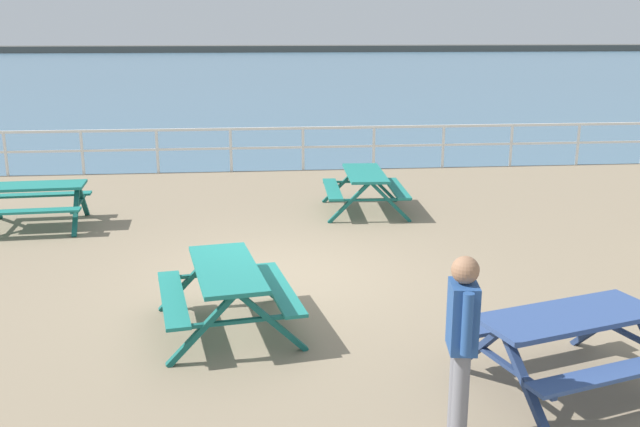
# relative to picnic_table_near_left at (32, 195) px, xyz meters

# --- Properties ---
(ground_plane) EXTENTS (30.00, 24.00, 0.20)m
(ground_plane) POSITION_rel_picnic_table_near_left_xyz_m (4.25, -3.04, -0.68)
(ground_plane) COLOR gray
(sea_band) EXTENTS (142.00, 90.00, 0.01)m
(sea_band) POSITION_rel_picnic_table_near_left_xyz_m (4.25, 49.71, -0.58)
(sea_band) COLOR #476B84
(sea_band) RESTS_ON ground
(distant_shoreline) EXTENTS (142.00, 6.00, 1.80)m
(distant_shoreline) POSITION_rel_picnic_table_near_left_xyz_m (4.25, 92.71, -0.58)
(distant_shoreline) COLOR #4C4C47
(distant_shoreline) RESTS_ON ground
(seaward_railing) EXTENTS (23.07, 0.07, 1.08)m
(seaward_railing) POSITION_rel_picnic_table_near_left_xyz_m (4.25, 4.71, 0.16)
(seaward_railing) COLOR white
(seaward_railing) RESTS_ON ground
(picnic_table_near_left) EXTENTS (1.89, 1.64, 0.80)m
(picnic_table_near_left) POSITION_rel_picnic_table_near_left_xyz_m (0.00, 0.00, 0.00)
(picnic_table_near_left) COLOR #1E7A70
(picnic_table_near_left) RESTS_ON ground
(picnic_table_near_right) EXTENTS (1.61, 1.86, 0.80)m
(picnic_table_near_right) POSITION_rel_picnic_table_near_left_xyz_m (6.00, 0.52, 0.00)
(picnic_table_near_right) COLOR #1E7A70
(picnic_table_near_right) RESTS_ON ground
(picnic_table_far_left) EXTENTS (1.79, 2.02, 0.80)m
(picnic_table_far_left) POSITION_rel_picnic_table_near_left_xyz_m (3.52, -4.76, 0.00)
(picnic_table_far_left) COLOR #1E7A70
(picnic_table_far_left) RESTS_ON ground
(picnic_table_far_right) EXTENTS (2.15, 1.95, 0.80)m
(picnic_table_far_right) POSITION_rel_picnic_table_near_left_xyz_m (6.85, -6.49, 0.00)
(picnic_table_far_right) COLOR #334C84
(picnic_table_far_right) RESTS_ON ground
(visitor) EXTENTS (0.27, 0.53, 1.66)m
(visitor) POSITION_rel_picnic_table_near_left_xyz_m (5.53, -7.29, 0.36)
(visitor) COLOR slate
(visitor) RESTS_ON ground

